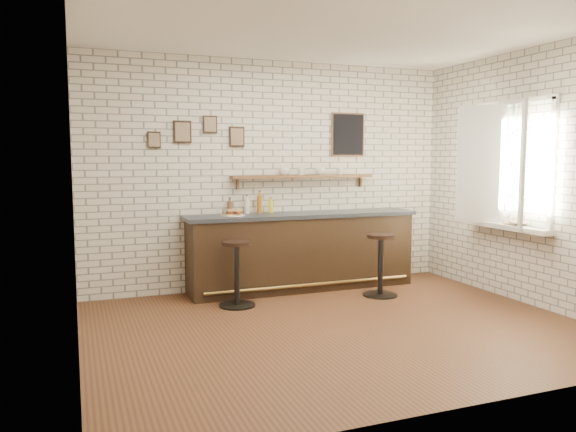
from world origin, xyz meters
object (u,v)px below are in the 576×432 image
object	(u,v)px
bitters_bottle_white	(247,206)
shelf_cup_a	(285,171)
condiment_bottle_yellow	(271,206)
book_upper	(510,223)
sandwich_plate	(234,215)
bar_stool_left	(237,272)
bitters_bottle_amber	(260,204)
bar_counter	(302,251)
bitters_bottle_brown	(230,207)
shelf_cup_b	(301,171)
book_lower	(511,224)
shelf_cup_d	(340,171)
bar_stool_right	(381,263)
shelf_cup_c	(320,171)
ciabatta_sandwich	(235,212)

from	to	relation	value
bitters_bottle_white	shelf_cup_a	size ratio (longest dim) A/B	1.80
condiment_bottle_yellow	book_upper	bearing A→B (deg)	-34.62
sandwich_plate	bar_stool_left	bearing A→B (deg)	-102.35
bitters_bottle_amber	bar_counter	bearing A→B (deg)	-20.58
bitters_bottle_brown	bitters_bottle_amber	bearing A→B (deg)	0.00
shelf_cup_a	book_upper	size ratio (longest dim) A/B	0.60
bitters_bottle_white	shelf_cup_a	distance (m)	0.69
shelf_cup_b	book_lower	distance (m)	2.71
sandwich_plate	book_upper	bearing A→B (deg)	-25.85
bitters_bottle_brown	shelf_cup_d	world-z (taller)	shelf_cup_d
bar_counter	bar_stool_left	world-z (taller)	bar_counter
shelf_cup_a	bar_stool_right	bearing A→B (deg)	-64.16
sandwich_plate	shelf_cup_c	world-z (taller)	shelf_cup_c
condiment_bottle_yellow	bitters_bottle_white	bearing A→B (deg)	-180.00
bar_counter	shelf_cup_a	distance (m)	1.08
ciabatta_sandwich	shelf_cup_a	world-z (taller)	shelf_cup_a
shelf_cup_a	shelf_cup_b	size ratio (longest dim) A/B	1.21
bar_counter	shelf_cup_b	xyz separation A→B (m)	(0.07, 0.20, 1.04)
bitters_bottle_white	bar_stool_right	xyz separation A→B (m)	(1.47, -0.91, -0.69)
ciabatta_sandwich	book_upper	bearing A→B (deg)	-25.92
bar_stool_left	book_upper	xyz separation A→B (m)	(3.13, -0.95, 0.55)
bar_stool_right	condiment_bottle_yellow	bearing A→B (deg)	141.41
bitters_bottle_brown	bitters_bottle_white	bearing A→B (deg)	0.00
bar_stool_left	shelf_cup_b	bearing A→B (deg)	33.79
bitters_bottle_white	shelf_cup_a	world-z (taller)	shelf_cup_a
bar_counter	bar_stool_left	size ratio (longest dim) A/B	4.04
sandwich_plate	bitters_bottle_amber	world-z (taller)	bitters_bottle_amber
bitters_bottle_white	bar_stool_right	world-z (taller)	bitters_bottle_white
bar_stool_left	shelf_cup_a	distance (m)	1.62
bitters_bottle_brown	book_upper	bearing A→B (deg)	-29.36
bar_stool_left	ciabatta_sandwich	bearing A→B (deg)	76.62
book_lower	condiment_bottle_yellow	bearing A→B (deg)	113.12
bar_stool_left	bitters_bottle_brown	bearing A→B (deg)	80.56
bitters_bottle_amber	shelf_cup_c	distance (m)	0.97
bar_counter	shelf_cup_b	size ratio (longest dim) A/B	28.11
book_lower	bar_stool_right	bearing A→B (deg)	116.62
shelf_cup_b	book_upper	world-z (taller)	shelf_cup_b
condiment_bottle_yellow	bitters_bottle_amber	bearing A→B (deg)	180.00
shelf_cup_a	ciabatta_sandwich	bearing A→B (deg)	177.16
book_upper	condiment_bottle_yellow	bearing A→B (deg)	171.50
bar_counter	book_upper	distance (m)	2.60
bitters_bottle_white	ciabatta_sandwich	bearing A→B (deg)	-135.09
bitters_bottle_amber	condiment_bottle_yellow	size ratio (longest dim) A/B	1.47
sandwich_plate	shelf_cup_b	bearing A→B (deg)	13.09
condiment_bottle_yellow	bar_stool_right	size ratio (longest dim) A/B	0.26
bar_stool_right	bitters_bottle_white	bearing A→B (deg)	148.20
bitters_bottle_brown	shelf_cup_a	size ratio (longest dim) A/B	1.61
shelf_cup_b	condiment_bottle_yellow	bearing A→B (deg)	113.87
bitters_bottle_white	shelf_cup_d	distance (m)	1.41
ciabatta_sandwich	shelf_cup_d	xyz separation A→B (m)	(1.57, 0.23, 0.49)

